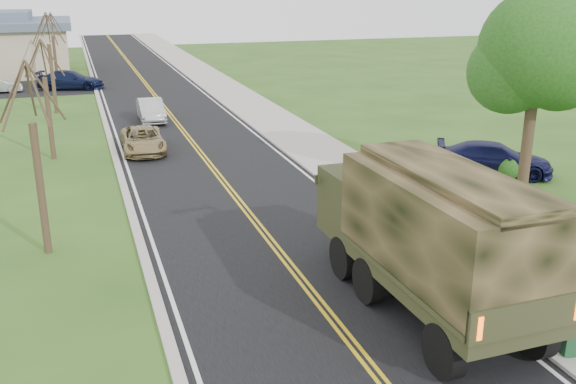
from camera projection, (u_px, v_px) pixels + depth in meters
name	position (u px, v px, depth m)	size (l,w,h in m)	color
road	(153.00, 93.00, 49.64)	(8.00, 120.00, 0.01)	black
curb_right	(206.00, 90.00, 50.86)	(0.30, 120.00, 0.12)	#9E998E
sidewalk_right	(227.00, 89.00, 51.39)	(3.20, 120.00, 0.10)	#9E998E
curb_left	(97.00, 95.00, 48.38)	(0.30, 120.00, 0.10)	#9E998E
leafy_tree	(537.00, 58.00, 24.17)	(4.83, 4.50, 8.10)	#38281C
bare_tree_a	(39.00, 173.00, 19.68)	(1.93, 2.26, 6.08)	#38281C
bare_tree_b	(48.00, 108.00, 30.54)	(1.83, 2.14, 5.73)	#38281C
bare_tree_c	(52.00, 71.00, 41.27)	(2.04, 2.39, 6.42)	#38281C
bare_tree_d	(55.00, 55.00, 52.16)	(1.88, 2.20, 5.91)	#38281C
military_truck	(431.00, 229.00, 16.17)	(2.99, 8.13, 4.02)	black
suv_champagne	(143.00, 140.00, 32.36)	(2.05, 4.45, 1.24)	#978455
sedan_silver	(151.00, 110.00, 39.47)	(1.44, 4.14, 1.37)	#BABABF
pickup_navy	(494.00, 159.00, 28.46)	(2.04, 5.02, 1.46)	#0F1138
utility_box_near	(573.00, 336.00, 14.68)	(0.60, 0.50, 0.80)	#184324
lot_car_navy	(71.00, 80.00, 51.14)	(2.08, 5.12, 1.49)	black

